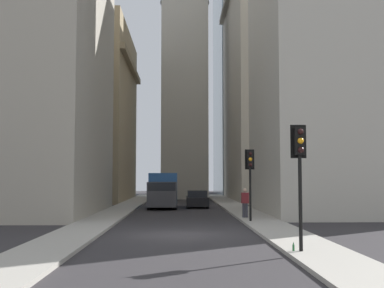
{
  "coord_description": "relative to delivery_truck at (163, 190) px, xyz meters",
  "views": [
    {
      "loc": [
        -21.24,
        -0.02,
        2.51
      ],
      "look_at": [
        11.29,
        -0.79,
        4.76
      ],
      "focal_mm": 45.02,
      "sensor_mm": 36.0,
      "label": 1
    }
  ],
  "objects": [
    {
      "name": "building_right_midfar",
      "position": [
        -6.83,
        9.19,
        10.1
      ],
      "size": [
        14.35,
        10.5,
        23.09
      ],
      "color": "#A8A091",
      "rests_on": "ground_plane"
    },
    {
      "name": "pedestrian",
      "position": [
        -11.0,
        -5.24,
        -0.38
      ],
      "size": [
        0.26,
        0.44,
        1.72
      ],
      "color": "#33333D",
      "rests_on": "sidewalk_left"
    },
    {
      "name": "sidewalk_right",
      "position": [
        -18.3,
        3.1,
        -1.39
      ],
      "size": [
        90.0,
        2.2,
        0.14
      ],
      "primitive_type": "cube",
      "color": "#A8A399",
      "rests_on": "ground_plane"
    },
    {
      "name": "building_left_far",
      "position": [
        13.41,
        -11.99,
        11.57
      ],
      "size": [
        18.09,
        10.5,
        26.04
      ],
      "color": "#A8A091",
      "rests_on": "ground_plane"
    },
    {
      "name": "delivery_truck",
      "position": [
        0.0,
        0.0,
        0.0
      ],
      "size": [
        6.46,
        2.25,
        2.84
      ],
      "color": "#285699",
      "rests_on": "ground_plane"
    },
    {
      "name": "building_right_far",
      "position": [
        12.66,
        9.19,
        7.74
      ],
      "size": [
        17.21,
        10.5,
        18.39
      ],
      "color": "#9E8966",
      "rests_on": "ground_plane"
    },
    {
      "name": "discarded_bottle",
      "position": [
        -23.95,
        -5.06,
        -1.21
      ],
      "size": [
        0.07,
        0.07,
        0.27
      ],
      "color": "#236033",
      "rests_on": "sidewalk_left"
    },
    {
      "name": "sidewalk_left",
      "position": [
        -18.3,
        -5.9,
        -1.39
      ],
      "size": [
        90.0,
        2.2,
        0.14
      ],
      "primitive_type": "cube",
      "color": "#A8A399",
      "rests_on": "ground_plane"
    },
    {
      "name": "church_spire",
      "position": [
        17.78,
        -1.89,
        16.57
      ],
      "size": [
        5.98,
        5.98,
        34.6
      ],
      "color": "#B7B2A5",
      "rests_on": "ground_plane"
    },
    {
      "name": "traffic_light_midblock",
      "position": [
        -13.32,
        -5.22,
        1.54
      ],
      "size": [
        0.43,
        0.52,
        3.9
      ],
      "color": "black",
      "rests_on": "sidewalk_left"
    },
    {
      "name": "traffic_light_foreground",
      "position": [
        -24.0,
        -5.29,
        1.69
      ],
      "size": [
        0.43,
        0.52,
        4.09
      ],
      "color": "black",
      "rests_on": "sidewalk_left"
    },
    {
      "name": "sedan_black",
      "position": [
        0.63,
        -2.8,
        -0.8
      ],
      "size": [
        4.3,
        1.78,
        1.42
      ],
      "color": "black",
      "rests_on": "ground_plane"
    },
    {
      "name": "ground_plane",
      "position": [
        -18.3,
        -1.4,
        -1.46
      ],
      "size": [
        135.0,
        135.0,
        0.0
      ],
      "primitive_type": "plane",
      "color": "#302D30"
    }
  ]
}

